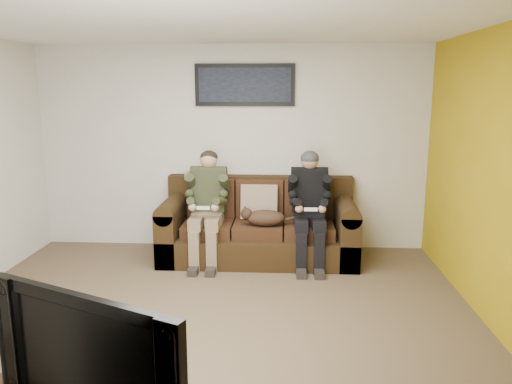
# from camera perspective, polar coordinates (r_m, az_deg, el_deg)

# --- Properties ---
(floor) EXTENTS (5.00, 5.00, 0.00)m
(floor) POSITION_cam_1_polar(r_m,az_deg,el_deg) (4.66, -5.62, -14.56)
(floor) COLOR brown
(floor) RESTS_ON ground
(ceiling) EXTENTS (5.00, 5.00, 0.00)m
(ceiling) POSITION_cam_1_polar(r_m,az_deg,el_deg) (4.21, -6.37, 19.04)
(ceiling) COLOR silver
(ceiling) RESTS_ON ground
(wall_back) EXTENTS (5.00, 0.00, 5.00)m
(wall_back) POSITION_cam_1_polar(r_m,az_deg,el_deg) (6.45, -2.78, 5.00)
(wall_back) COLOR beige
(wall_back) RESTS_ON ground
(wall_front) EXTENTS (5.00, 0.00, 5.00)m
(wall_front) POSITION_cam_1_polar(r_m,az_deg,el_deg) (2.13, -15.79, -9.71)
(wall_front) COLOR beige
(wall_front) RESTS_ON ground
(wall_right) EXTENTS (0.00, 4.50, 4.50)m
(wall_right) POSITION_cam_1_polar(r_m,az_deg,el_deg) (4.57, 26.72, 0.90)
(wall_right) COLOR beige
(wall_right) RESTS_ON ground
(accent_wall_right) EXTENTS (0.00, 4.50, 4.50)m
(accent_wall_right) POSITION_cam_1_polar(r_m,az_deg,el_deg) (4.56, 26.61, 0.90)
(accent_wall_right) COLOR #AE8F11
(accent_wall_right) RESTS_ON ground
(sofa) EXTENTS (2.35, 1.02, 0.96)m
(sofa) POSITION_cam_1_polar(r_m,az_deg,el_deg) (6.20, 0.34, -4.11)
(sofa) COLOR black
(sofa) RESTS_ON ground
(throw_pillow) EXTENTS (0.45, 0.21, 0.45)m
(throw_pillow) POSITION_cam_1_polar(r_m,az_deg,el_deg) (6.16, 0.37, -1.13)
(throw_pillow) COLOR #927960
(throw_pillow) RESTS_ON sofa
(throw_blanket) EXTENTS (0.48, 0.24, 0.09)m
(throw_blanket) POSITION_cam_1_polar(r_m,az_deg,el_deg) (6.43, -5.89, 1.88)
(throw_blanket) COLOR tan
(throw_blanket) RESTS_ON sofa
(person_left) EXTENTS (0.51, 0.87, 1.33)m
(person_left) POSITION_cam_1_polar(r_m,az_deg,el_deg) (5.98, -5.58, -0.92)
(person_left) COLOR #806B50
(person_left) RESTS_ON sofa
(person_right) EXTENTS (0.51, 0.86, 1.33)m
(person_right) POSITION_cam_1_polar(r_m,az_deg,el_deg) (5.91, 6.13, -1.03)
(person_right) COLOR black
(person_right) RESTS_ON sofa
(cat) EXTENTS (0.66, 0.26, 0.24)m
(cat) POSITION_cam_1_polar(r_m,az_deg,el_deg) (5.87, 0.88, -2.92)
(cat) COLOR #492E1C
(cat) RESTS_ON sofa
(framed_poster) EXTENTS (1.25, 0.05, 0.52)m
(framed_poster) POSITION_cam_1_polar(r_m,az_deg,el_deg) (6.36, -1.30, 12.13)
(framed_poster) COLOR black
(framed_poster) RESTS_ON wall_back
(television) EXTENTS (1.11, 0.61, 0.66)m
(television) POSITION_cam_1_polar(r_m,az_deg,el_deg) (2.65, -17.20, -16.86)
(television) COLOR black
(television) RESTS_ON tv_stand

